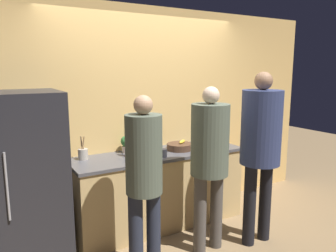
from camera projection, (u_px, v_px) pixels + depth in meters
The scene contains 14 objects.
ground_plane at pixel (175, 236), 3.69m from camera, with size 14.00×14.00×0.00m, color #8C704C.
wall_back at pixel (146, 115), 4.06m from camera, with size 5.20×0.06×2.60m.
counter at pixel (159, 188), 3.93m from camera, with size 2.07×0.67×0.89m.
refrigerator at pixel (28, 179), 3.10m from camera, with size 0.66×0.74×1.67m.
person_left at pixel (144, 174), 2.85m from camera, with size 0.32×0.32×1.65m.
person_center at pixel (210, 153), 3.27m from camera, with size 0.38×0.38×1.70m.
person_right at pixel (261, 140), 3.40m from camera, with size 0.42×0.42×1.84m.
fruit_bowl at pixel (180, 146), 3.97m from camera, with size 0.31×0.31×0.12m.
utensil_crock at pixel (83, 154), 3.54m from camera, with size 0.11×0.11×0.26m.
bottle_red at pixel (128, 148), 3.66m from camera, with size 0.06×0.06×0.25m.
bottle_clear at pixel (155, 147), 3.76m from camera, with size 0.08×0.08×0.22m.
cup_black at pixel (163, 153), 3.65m from camera, with size 0.09×0.09×0.09m.
cup_white at pixel (150, 148), 3.88m from camera, with size 0.09×0.09×0.09m.
potted_plant at pixel (126, 143), 3.82m from camera, with size 0.13×0.13×0.20m.
Camera 1 is at (-1.78, -2.92, 1.87)m, focal length 35.00 mm.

